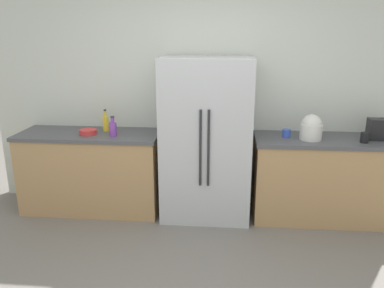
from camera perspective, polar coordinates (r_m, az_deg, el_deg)
kitchen_back_panel at (r=4.37m, az=1.31°, el=8.19°), size 4.85×0.10×2.70m
counter_left at (r=4.50m, az=-14.64°, el=-3.93°), size 1.56×0.61×0.90m
counter_right at (r=4.38m, az=19.66°, el=-4.91°), size 1.61×0.61×0.90m
refrigerator at (r=4.09m, az=2.14°, el=0.64°), size 0.94×0.65×1.73m
toaster at (r=4.37m, az=26.09°, el=1.99°), size 0.22×0.15×0.22m
rice_cooker at (r=4.11m, az=17.32°, el=2.30°), size 0.22×0.22×0.26m
bottle_a at (r=4.15m, az=-11.68°, el=2.30°), size 0.08×0.08×0.21m
bottle_b at (r=4.38m, az=-12.72°, el=3.06°), size 0.07×0.07×0.24m
cup_a at (r=4.19m, az=24.30°, el=0.87°), size 0.08×0.08×0.10m
cup_b at (r=4.16m, az=13.88°, el=1.58°), size 0.09×0.09×0.08m
bowl_a at (r=4.30m, az=-15.22°, el=1.75°), size 0.19×0.19×0.05m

